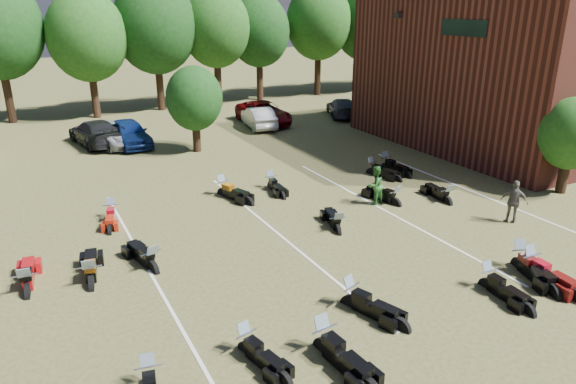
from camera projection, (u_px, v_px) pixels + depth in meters
ground at (393, 249)px, 18.12m from camera, size 160.00×160.00×0.00m
car_2 at (111, 134)px, 31.05m from camera, size 4.12×5.62×1.42m
car_3 at (96, 132)px, 31.26m from camera, size 2.98×5.51×1.52m
car_4 at (129, 133)px, 31.00m from camera, size 2.23×4.80×1.59m
car_5 at (259, 117)px, 35.57m from camera, size 2.25×4.60×1.45m
car_6 at (263, 113)px, 36.72m from camera, size 2.81×5.73×1.56m
car_7 at (342, 107)px, 39.15m from camera, size 3.64×5.07×1.36m
person_green at (375, 185)px, 21.91m from camera, size 0.95×0.81×1.70m
person_grey at (514, 202)px, 20.05m from camera, size 0.92×1.08×1.73m
motorcycle_1 at (246, 352)px, 12.75m from camera, size 1.08×2.13×1.14m
motorcycle_2 at (351, 306)px, 14.72m from camera, size 1.43×2.39×1.27m
motorcycle_3 at (324, 351)px, 12.79m from camera, size 1.00×2.52×1.37m
motorcycle_4 at (486, 288)px, 15.65m from camera, size 0.78×2.14×1.18m
motorcycle_5 at (518, 268)px, 16.83m from camera, size 1.48×2.54×1.35m
motorcycle_6 at (529, 274)px, 16.46m from camera, size 0.97×2.47×1.34m
motorcycle_7 at (28, 294)px, 15.29m from camera, size 0.96×2.40×1.31m
motorcycle_8 at (92, 286)px, 15.72m from camera, size 1.14×2.52×1.35m
motorcycle_9 at (153, 271)px, 16.65m from camera, size 1.22×2.44×1.30m
motorcycle_10 at (338, 232)px, 19.43m from camera, size 1.26×2.23×1.19m
motorcycle_12 at (447, 203)px, 22.25m from camera, size 0.96×2.25×1.22m
motorcycle_13 at (395, 205)px, 22.07m from camera, size 1.15×2.36×1.26m
motorcycle_15 at (112, 218)px, 20.75m from camera, size 1.10×2.14×1.14m
motorcycle_17 at (223, 195)px, 23.21m from camera, size 1.47×2.46×1.31m
motorcycle_18 at (271, 188)px, 24.13m from camera, size 0.83×2.09×1.14m
motorcycle_19 at (371, 174)px, 26.09m from camera, size 1.25×2.27×1.21m
motorcycle_20 at (385, 169)px, 26.88m from camera, size 0.82×2.30×1.26m
tree_line at (149, 29)px, 39.55m from camera, size 56.00×6.00×9.79m
young_tree_near_building at (571, 134)px, 22.61m from camera, size 2.80×2.80×4.16m
young_tree_midfield at (194, 98)px, 29.03m from camera, size 3.20×3.20×4.70m
parking_lines at (279, 234)px, 19.29m from camera, size 20.10×14.00×0.01m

